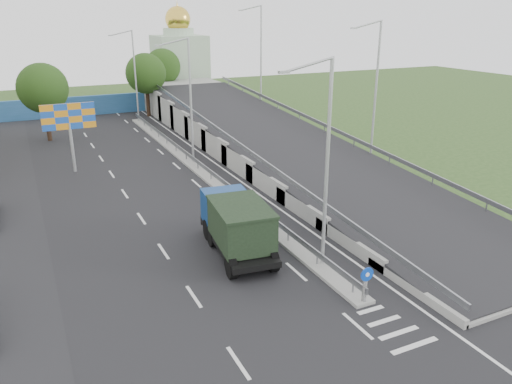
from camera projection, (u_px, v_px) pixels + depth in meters
ground at (397, 332)px, 19.95m from camera, size 160.00×160.00×0.00m
road_surface at (177, 191)px, 35.72m from camera, size 26.00×90.00×0.04m
median at (198, 170)px, 40.30m from camera, size 1.00×44.00×0.20m
overpass_ramp at (280, 140)px, 42.78m from camera, size 10.00×50.00×3.50m
median_guardrail at (198, 162)px, 40.08m from camera, size 0.09×44.00×0.71m
sign_bollard at (365, 284)px, 21.45m from camera, size 0.64×0.23×1.67m
lamp_post_near at (324, 155)px, 23.13m from camera, size 2.74×0.18×10.08m
lamp_post_mid at (188, 95)px, 40.11m from camera, size 2.74×0.18×10.08m
lamp_post_far at (133, 71)px, 57.09m from camera, size 2.74×0.18×10.08m
blue_wall at (93, 105)px, 62.08m from camera, size 30.00×0.50×2.40m
church at (180, 62)px, 73.16m from camera, size 7.00×7.00×13.80m
billboard at (69, 120)px, 38.66m from camera, size 4.00×0.24×5.50m
tree_left_mid at (43, 88)px, 48.11m from camera, size 4.80×4.80×7.60m
tree_median_far at (146, 74)px, 59.77m from camera, size 4.80×4.80×7.60m
tree_ramp_far at (163, 67)px, 67.33m from camera, size 4.80×4.80×7.60m
dump_truck at (236, 223)px, 26.16m from camera, size 3.23×6.96×2.96m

